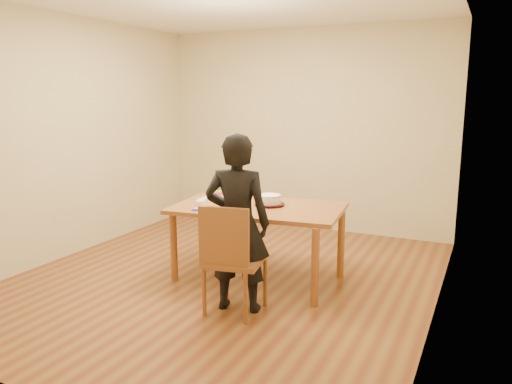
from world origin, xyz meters
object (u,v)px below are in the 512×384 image
at_px(dining_chair, 235,260).
at_px(cake_plate, 270,204).
at_px(dining_table, 258,208).
at_px(person, 237,223).
at_px(cake, 270,200).

xyz_separation_m(dining_chair, cake_plate, (-0.06, 0.85, 0.31)).
height_order(dining_table, dining_chair, dining_table).
relative_size(dining_table, person, 1.07).
bearing_deg(dining_table, person, -84.82).
xyz_separation_m(dining_chair, person, (0.00, 0.05, 0.31)).
bearing_deg(person, dining_chair, 76.85).
bearing_deg(person, cake, -98.90).
relative_size(dining_table, cake_plate, 5.49).
xyz_separation_m(dining_table, cake, (0.09, 0.07, 0.08)).
relative_size(cake, person, 0.15).
xyz_separation_m(dining_table, person, (0.15, -0.73, 0.03)).
distance_m(dining_chair, cake_plate, 0.91).
relative_size(cake_plate, person, 0.19).
distance_m(cake, person, 0.81).
bearing_deg(cake, dining_table, -141.22).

